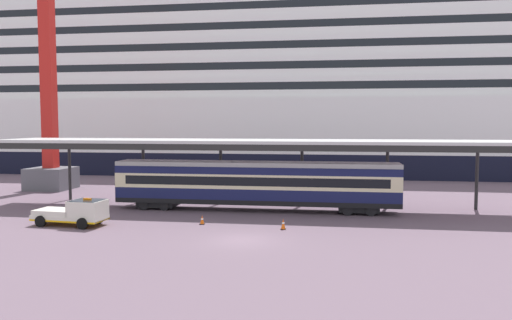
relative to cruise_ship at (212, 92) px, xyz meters
name	(u,v)px	position (x,y,z in m)	size (l,w,h in m)	color
ground_plane	(242,240)	(13.93, -49.90, -12.37)	(400.00, 400.00, 0.00)	#675261
cruise_ship	(212,92)	(0.00, 0.00, 0.00)	(123.43, 29.84, 36.72)	black
platform_canopy	(256,143)	(13.18, -38.89, -6.70)	(44.28, 6.31, 5.92)	silver
train_carriage	(255,183)	(13.18, -39.32, -10.06)	(23.55, 2.81, 4.11)	black
service_truck	(76,212)	(1.40, -47.26, -11.38)	(5.37, 2.62, 2.02)	silver
traffic_cone_near	(283,224)	(16.18, -46.37, -11.98)	(0.36, 0.36, 0.79)	black
traffic_cone_mid	(202,220)	(10.20, -45.49, -12.04)	(0.36, 0.36, 0.68)	black
dockside_crane	(52,55)	(-10.72, -29.32, 2.33)	(13.45, 4.40, 49.10)	#595960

